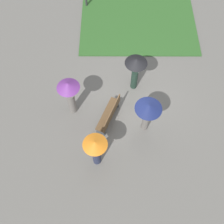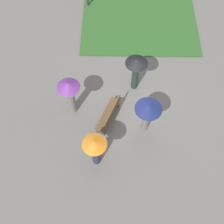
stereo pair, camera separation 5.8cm
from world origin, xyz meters
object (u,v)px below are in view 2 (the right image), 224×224
at_px(park_bench, 109,114).
at_px(crowd_person_purple, 70,92).
at_px(crowd_person_black, 136,67).
at_px(crowd_person_navy, 148,111).
at_px(crowd_person_orange, 95,149).

height_order(park_bench, crowd_person_purple, crowd_person_purple).
relative_size(park_bench, crowd_person_black, 0.90).
height_order(crowd_person_black, crowd_person_purple, crowd_person_purple).
relative_size(crowd_person_black, crowd_person_purple, 0.95).
height_order(park_bench, crowd_person_navy, crowd_person_navy).
xyz_separation_m(park_bench, crowd_person_black, (-1.76, 1.10, 0.96)).
distance_m(crowd_person_black, crowd_person_purple, 2.99).
relative_size(crowd_person_orange, crowd_person_navy, 1.02).
distance_m(park_bench, crowd_person_navy, 1.80).
bearing_deg(park_bench, crowd_person_navy, 99.49).
bearing_deg(park_bench, crowd_person_purple, -84.06).
bearing_deg(crowd_person_purple, crowd_person_orange, 39.26).
bearing_deg(crowd_person_navy, park_bench, -60.58).
relative_size(park_bench, crowd_person_orange, 0.94).
distance_m(park_bench, crowd_person_purple, 1.93).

